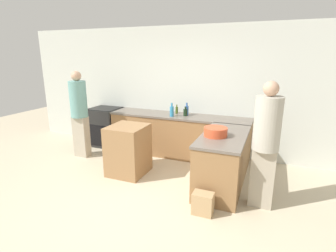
{
  "coord_description": "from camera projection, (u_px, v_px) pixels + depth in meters",
  "views": [
    {
      "loc": [
        1.8,
        -3.07,
        2.11
      ],
      "look_at": [
        0.18,
        0.92,
        0.93
      ],
      "focal_mm": 28.0,
      "sensor_mm": 36.0,
      "label": 1
    }
  ],
  "objects": [
    {
      "name": "water_bottle_blue",
      "position": [
        187.0,
        110.0,
        5.49
      ],
      "size": [
        0.08,
        0.08,
        0.25
      ],
      "color": "#386BB7",
      "rests_on": "counter_back"
    },
    {
      "name": "counter_back",
      "position": [
        179.0,
        135.0,
        5.6
      ],
      "size": [
        2.97,
        0.66,
        0.89
      ],
      "color": "olive",
      "rests_on": "ground_plane"
    },
    {
      "name": "dish_soap_bottle",
      "position": [
        172.0,
        111.0,
        5.34
      ],
      "size": [
        0.08,
        0.08,
        0.28
      ],
      "color": "#338CBF",
      "rests_on": "counter_back"
    },
    {
      "name": "counter_peninsula",
      "position": [
        223.0,
        161.0,
        4.25
      ],
      "size": [
        0.69,
        1.48,
        0.89
      ],
      "color": "olive",
      "rests_on": "ground_plane"
    },
    {
      "name": "person_by_range",
      "position": [
        79.0,
        111.0,
        5.41
      ],
      "size": [
        0.34,
        0.34,
        1.8
      ],
      "color": "#ADA38E",
      "rests_on": "ground_plane"
    },
    {
      "name": "ground_plane",
      "position": [
        134.0,
        199.0,
        3.96
      ],
      "size": [
        14.0,
        14.0,
        0.0
      ],
      "primitive_type": "plane",
      "color": "beige"
    },
    {
      "name": "wall_back",
      "position": [
        184.0,
        91.0,
        5.67
      ],
      "size": [
        8.0,
        0.06,
        2.7
      ],
      "color": "silver",
      "rests_on": "ground_plane"
    },
    {
      "name": "island_table",
      "position": [
        128.0,
        150.0,
        4.73
      ],
      "size": [
        0.63,
        0.68,
        0.89
      ],
      "color": "#997047",
      "rests_on": "ground_plane"
    },
    {
      "name": "paper_bag",
      "position": [
        203.0,
        203.0,
        3.56
      ],
      "size": [
        0.28,
        0.19,
        0.31
      ],
      "color": "tan",
      "rests_on": "ground_plane"
    },
    {
      "name": "olive_oil_bottle",
      "position": [
        177.0,
        110.0,
        5.63
      ],
      "size": [
        0.06,
        0.06,
        0.19
      ],
      "color": "#475B1E",
      "rests_on": "counter_back"
    },
    {
      "name": "wine_bottle_dark",
      "position": [
        185.0,
        112.0,
        5.39
      ],
      "size": [
        0.08,
        0.08,
        0.19
      ],
      "color": "black",
      "rests_on": "counter_back"
    },
    {
      "name": "range_oven",
      "position": [
        106.0,
        127.0,
        6.26
      ],
      "size": [
        0.71,
        0.64,
        0.9
      ],
      "color": "black",
      "rests_on": "ground_plane"
    },
    {
      "name": "person_at_peninsula",
      "position": [
        266.0,
        142.0,
        3.55
      ],
      "size": [
        0.36,
        0.36,
        1.79
      ],
      "color": "#ADA38E",
      "rests_on": "ground_plane"
    },
    {
      "name": "mixing_bowl",
      "position": [
        216.0,
        132.0,
        4.05
      ],
      "size": [
        0.36,
        0.36,
        0.14
      ],
      "color": "#DB512D",
      "rests_on": "counter_peninsula"
    }
  ]
}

